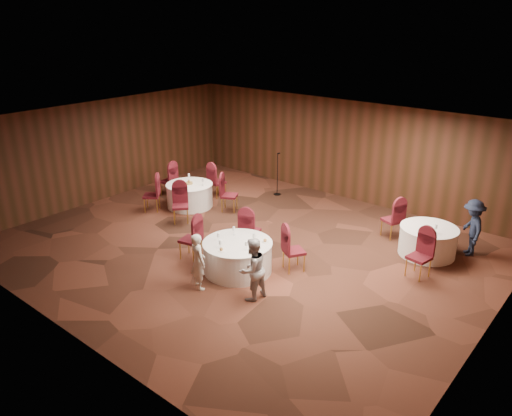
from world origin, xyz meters
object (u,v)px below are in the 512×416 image
Objects in this scene: woman_b at (252,269)px; table_main at (238,256)px; table_left at (190,195)px; table_right at (428,241)px; man_c at (472,228)px; woman_a at (198,261)px; mic_stand at (277,183)px.

table_main is at bearing -116.23° from woman_b.
table_right is at bearing 11.85° from table_left.
man_c is at bearing 15.31° from table_left.
woman_a is 1.27m from woman_b.
man_c is at bearing -4.05° from mic_stand.
woman_a reaches higher than table_left.
man_c is (6.45, -0.46, 0.32)m from mic_stand.
table_left is at bearing -119.30° from mic_stand.
table_left is (-3.97, 2.21, 0.00)m from table_main.
table_main and table_right have the same top height.
table_left is 1.11× the size of woman_a.
table_right is (3.13, 3.70, 0.00)m from table_main.
man_c reaches higher than table_main.
table_main is 1.32m from woman_b.
table_right is at bearing 162.87° from woman_b.
mic_stand is at bearing -47.13° from woman_a.
man_c is (2.90, 5.10, 0.03)m from woman_b.
table_main is 1.14× the size of mic_stand.
woman_b is at bearing -34.26° from table_main.
table_left is at bearing 150.88° from table_main.
table_left is 8.22m from man_c.
table_right is at bearing -83.19° from man_c.
mic_stand is at bearing 117.31° from table_main.
table_left is 7.26m from table_right.
table_main is 5.91m from man_c.
woman_b is (1.06, -0.72, 0.33)m from table_main.
table_right is 1.08× the size of woman_a.
table_right is at bearing -102.71° from woman_a.
mic_stand is at bearing -126.93° from man_c.
woman_a is at bearing -97.17° from table_main.
table_right is 1.02× the size of woman_b.
table_left is 1.01× the size of mic_stand.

